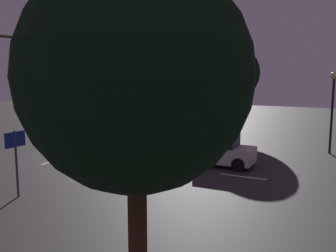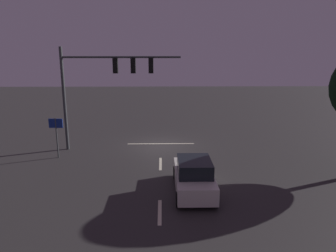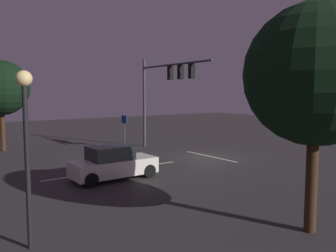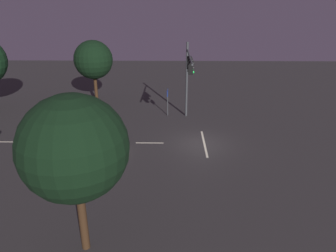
# 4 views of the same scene
# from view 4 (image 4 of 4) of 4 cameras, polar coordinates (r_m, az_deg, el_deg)

# --- Properties ---
(ground_plane) EXTENTS (80.00, 80.00, 0.00)m
(ground_plane) POSITION_cam_4_polar(r_m,az_deg,el_deg) (24.33, 6.01, -3.22)
(ground_plane) COLOR #2D2B2B
(traffic_signal_assembly) EXTENTS (8.09, 0.47, 7.10)m
(traffic_signal_assembly) POSITION_cam_4_polar(r_m,az_deg,el_deg) (26.32, 3.87, 10.36)
(traffic_signal_assembly) COLOR #383A3D
(traffic_signal_assembly) RESTS_ON ground_plane
(lane_dash_far) EXTENTS (0.16, 2.20, 0.01)m
(lane_dash_far) POSITION_cam_4_polar(r_m,az_deg,el_deg) (24.30, -3.44, -3.16)
(lane_dash_far) COLOR beige
(lane_dash_far) RESTS_ON ground_plane
(lane_dash_mid) EXTENTS (0.16, 2.20, 0.01)m
(lane_dash_mid) POSITION_cam_4_polar(r_m,az_deg,el_deg) (25.47, -17.04, -2.93)
(lane_dash_mid) COLOR beige
(lane_dash_mid) RESTS_ON ground_plane
(lane_dash_near) EXTENTS (0.16, 2.20, 0.01)m
(lane_dash_near) POSITION_cam_4_polar(r_m,az_deg,el_deg) (27.91, -28.86, -2.59)
(lane_dash_near) COLOR beige
(lane_dash_near) RESTS_ON ground_plane
(stop_bar) EXTENTS (5.00, 0.16, 0.01)m
(stop_bar) POSITION_cam_4_polar(r_m,az_deg,el_deg) (24.36, 6.77, -3.21)
(stop_bar) COLOR beige
(stop_bar) RESTS_ON ground_plane
(car_approaching) EXTENTS (1.90, 4.37, 1.70)m
(car_approaching) POSITION_cam_4_polar(r_m,az_deg,el_deg) (23.12, -13.63, -2.92)
(car_approaching) COLOR silver
(car_approaching) RESTS_ON ground_plane
(route_sign) EXTENTS (0.90, 0.11, 2.66)m
(route_sign) POSITION_cam_4_polar(r_m,az_deg,el_deg) (29.89, -0.07, 5.49)
(route_sign) COLOR #383A3D
(route_sign) RESTS_ON ground_plane
(tree_left_far) EXTENTS (4.34, 4.34, 7.07)m
(tree_left_far) POSITION_cam_4_polar(r_m,az_deg,el_deg) (12.51, -17.07, -4.01)
(tree_left_far) COLOR #382314
(tree_left_far) RESTS_ON ground_plane
(tree_right_far) EXTENTS (4.14, 4.14, 6.84)m
(tree_right_far) POSITION_cam_4_polar(r_m,az_deg,el_deg) (34.59, -13.73, 11.87)
(tree_right_far) COLOR #382314
(tree_right_far) RESTS_ON ground_plane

